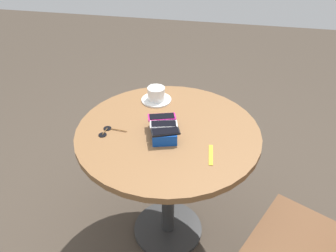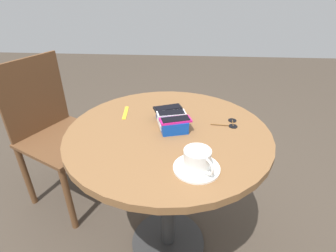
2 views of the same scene
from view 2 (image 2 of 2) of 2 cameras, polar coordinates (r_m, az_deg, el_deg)
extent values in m
plane|color=#42382D|center=(1.61, 0.00, -23.91)|extent=(8.00, 8.00, 0.00)
cylinder|color=#2D2D2D|center=(1.60, 0.00, -23.70)|extent=(0.40, 0.40, 0.02)
cylinder|color=#2D2D2D|center=(1.34, 0.00, -14.71)|extent=(0.07, 0.07, 0.68)
cylinder|color=brown|center=(1.12, 0.00, -1.56)|extent=(0.86, 0.86, 0.03)
cube|color=#0F42AD|center=(1.13, 0.75, 1.31)|extent=(0.20, 0.15, 0.05)
cube|color=white|center=(1.13, -1.98, 0.63)|extent=(0.09, 0.03, 0.02)
cube|color=black|center=(1.17, -0.06, 3.90)|extent=(0.10, 0.13, 0.01)
cube|color=black|center=(1.16, -0.06, 4.13)|extent=(0.09, 0.12, 0.00)
cube|color=silver|center=(1.12, 0.72, 2.74)|extent=(0.08, 0.13, 0.01)
cube|color=black|center=(1.12, 0.72, 2.99)|extent=(0.07, 0.12, 0.00)
cube|color=#D11975|center=(1.07, 1.64, 1.29)|extent=(0.09, 0.14, 0.01)
cube|color=black|center=(1.06, 1.65, 1.54)|extent=(0.08, 0.12, 0.00)
cylinder|color=white|center=(0.90, 6.22, -9.07)|extent=(0.16, 0.16, 0.01)
cylinder|color=white|center=(0.88, 6.36, -7.13)|extent=(0.09, 0.09, 0.07)
cylinder|color=olive|center=(0.86, 6.46, -5.64)|extent=(0.08, 0.08, 0.00)
torus|color=white|center=(0.85, 8.54, -8.76)|extent=(0.05, 0.04, 0.06)
cube|color=yellow|center=(1.26, -9.23, 2.88)|extent=(0.13, 0.03, 0.00)
cylinder|color=black|center=(1.21, 13.83, 1.18)|extent=(0.04, 0.04, 0.00)
cylinder|color=black|center=(1.17, 13.99, -0.06)|extent=(0.04, 0.04, 0.00)
cylinder|color=brown|center=(1.19, 13.92, 0.70)|extent=(0.05, 0.01, 0.00)
cylinder|color=brown|center=(1.16, 11.18, 0.28)|extent=(0.01, 0.08, 0.00)
cube|color=brown|center=(1.69, -21.50, -2.75)|extent=(0.57, 0.57, 0.02)
cube|color=brown|center=(1.74, -27.22, 5.77)|extent=(0.37, 0.20, 0.45)
cylinder|color=brown|center=(1.61, -20.77, -14.77)|extent=(0.04, 0.04, 0.44)
cylinder|color=brown|center=(1.79, -11.53, -7.90)|extent=(0.04, 0.04, 0.44)
cylinder|color=brown|center=(1.87, -28.47, -9.60)|extent=(0.04, 0.04, 0.44)
cylinder|color=brown|center=(2.03, -19.71, -4.20)|extent=(0.04, 0.04, 0.44)
camera|label=1|loc=(2.21, -5.28, 38.07)|focal=35.00mm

